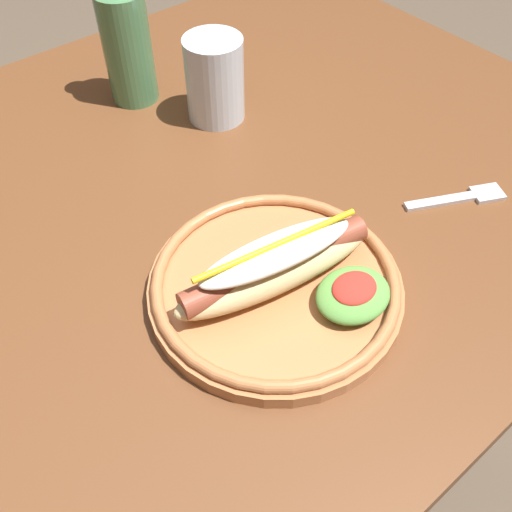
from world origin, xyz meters
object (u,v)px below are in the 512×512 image
object	(u,v)px
hot_dog_plate	(280,280)
glass_bottle	(126,41)
fork	(463,198)
water_cup	(215,79)

from	to	relation	value
hot_dog_plate	glass_bottle	size ratio (longest dim) A/B	1.18
hot_dog_plate	glass_bottle	xyz separation A→B (m)	(0.07, 0.39, 0.06)
fork	hot_dog_plate	bearing A→B (deg)	-160.53
hot_dog_plate	fork	world-z (taller)	hot_dog_plate
fork	water_cup	size ratio (longest dim) A/B	1.06
fork	water_cup	distance (m)	0.34
hot_dog_plate	water_cup	distance (m)	0.32
water_cup	glass_bottle	distance (m)	0.13
water_cup	glass_bottle	size ratio (longest dim) A/B	0.51
hot_dog_plate	glass_bottle	world-z (taller)	glass_bottle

